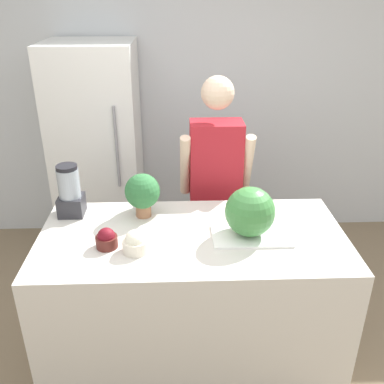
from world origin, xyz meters
name	(u,v)px	position (x,y,z in m)	size (l,w,h in m)	color
wall_back	(185,99)	(0.00, 2.18, 1.30)	(8.00, 0.06, 2.60)	silver
counter_island	(192,300)	(0.00, 0.42, 0.47)	(1.74, 0.85, 0.95)	beige
refrigerator	(99,155)	(-0.75, 1.80, 0.92)	(0.70, 0.69, 1.84)	white
person	(215,190)	(0.19, 1.12, 0.89)	(0.50, 0.27, 1.70)	#333338
cutting_board	(251,236)	(0.33, 0.39, 0.95)	(0.44, 0.25, 0.01)	white
watermelon	(250,212)	(0.32, 0.41, 1.10)	(0.28, 0.28, 0.28)	#3D7F3D
bowl_cherries	(107,239)	(-0.47, 0.32, 0.99)	(0.12, 0.12, 0.11)	#511E19
bowl_cream	(135,243)	(-0.31, 0.27, 1.00)	(0.14, 0.14, 0.13)	beige
blender	(70,192)	(-0.73, 0.70, 1.10)	(0.15, 0.15, 0.32)	#28282D
potted_plant	(142,192)	(-0.29, 0.66, 1.10)	(0.21, 0.21, 0.27)	#996647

